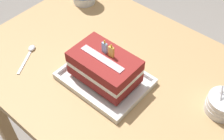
{
  "coord_description": "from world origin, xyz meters",
  "views": [
    {
      "loc": [
        0.47,
        -0.58,
        1.59
      ],
      "look_at": [
        -0.0,
        -0.04,
        0.79
      ],
      "focal_mm": 47.18,
      "sensor_mm": 36.0,
      "label": 1
    }
  ],
  "objects": [
    {
      "name": "serving_spoon_by_bowls",
      "position": [
        -0.33,
        -0.16,
        0.77
      ],
      "size": [
        0.09,
        0.15,
        0.01
      ],
      "color": "silver",
      "rests_on": "dining_table"
    },
    {
      "name": "dining_table",
      "position": [
        0.0,
        0.0,
        0.65
      ],
      "size": [
        1.14,
        0.79,
        0.76
      ],
      "color": "tan",
      "rests_on": "ground_plane"
    },
    {
      "name": "foil_tray",
      "position": [
        -0.01,
        -0.07,
        0.77
      ],
      "size": [
        0.31,
        0.23,
        0.02
      ],
      "color": "silver",
      "rests_on": "dining_table"
    },
    {
      "name": "birthday_cake",
      "position": [
        -0.01,
        -0.07,
        0.83
      ],
      "size": [
        0.24,
        0.15,
        0.15
      ],
      "color": "maroon",
      "rests_on": "foil_tray"
    },
    {
      "name": "bowl_stack",
      "position": [
        0.38,
        0.09,
        0.79
      ],
      "size": [
        0.11,
        0.11,
        0.11
      ],
      "color": "white",
      "rests_on": "dining_table"
    }
  ]
}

